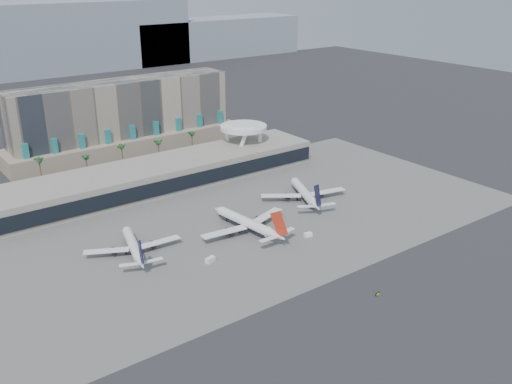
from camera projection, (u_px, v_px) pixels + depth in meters
ground at (306, 273)px, 205.46m from camera, size 900.00×900.00×0.00m
apron_pad at (222, 222)px, 246.54m from camera, size 260.00×130.00×0.06m
mountain_ridge at (13, 46)px, 561.03m from camera, size 680.00×60.00×70.00m
hotel at (124, 124)px, 335.11m from camera, size 140.00×30.00×42.00m
terminal at (161, 173)px, 285.12m from camera, size 170.00×32.50×14.50m
saucer_structure at (244, 130)px, 315.75m from camera, size 26.00×26.00×21.89m
palm_row at (142, 147)px, 313.80m from camera, size 157.80×2.80×13.10m
airliner_left at (134, 246)px, 217.99m from camera, size 36.54×37.91×13.36m
airliner_centre at (247, 223)px, 236.20m from camera, size 43.10×44.58×15.41m
airliner_right at (305, 193)px, 267.82m from camera, size 39.07×40.26×14.80m
service_vehicle_a at (210, 260)px, 212.61m from camera, size 4.31×2.92×1.92m
service_vehicle_b at (308, 235)px, 232.71m from camera, size 3.51×2.40×1.66m
taxiway_sign at (378, 294)px, 191.23m from camera, size 2.19×0.54×0.98m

